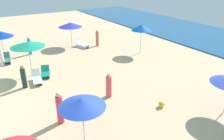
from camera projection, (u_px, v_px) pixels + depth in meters
umbrella_1 at (142, 28)px, 19.80m from camera, size 1.88×1.88×2.71m
umbrella_4 at (82, 103)px, 9.09m from camera, size 2.03×2.03×2.23m
umbrella_7 at (28, 44)px, 15.31m from camera, size 2.38×2.38×2.57m
lounge_chair_7_0 at (37, 79)px, 15.17m from camera, size 1.54×0.75×0.75m
lounge_chair_7_1 at (45, 73)px, 16.05m from camera, size 1.36×0.91×0.66m
umbrella_8 at (0, 34)px, 18.82m from camera, size 2.15×2.15×2.41m
lounge_chair_8_0 at (7, 59)px, 18.41m from camera, size 1.32×0.73×0.80m
umbrella_9 at (70, 25)px, 21.88m from camera, size 2.37×2.37×2.45m
lounge_chair_9_0 at (82, 45)px, 22.30m from camera, size 1.54×1.04×0.64m
lounge_chair_9_1 at (82, 44)px, 22.51m from camera, size 1.43×0.72×0.70m
beachgoer_0 at (24, 77)px, 14.23m from camera, size 0.45×0.45×1.56m
beachgoer_3 at (60, 109)px, 10.81m from camera, size 0.34×0.34×1.75m
beachgoer_4 at (1, 57)px, 17.74m from camera, size 0.54×0.54×1.62m
beachgoer_5 at (109, 86)px, 13.19m from camera, size 0.46×0.46×1.57m
beachgoer_6 at (97, 38)px, 22.53m from camera, size 0.42×0.42×1.70m
beachgoer_7 at (30, 46)px, 20.16m from camera, size 0.32×0.32×1.64m
beach_ball_0 at (161, 104)px, 12.34m from camera, size 0.36×0.36×0.36m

